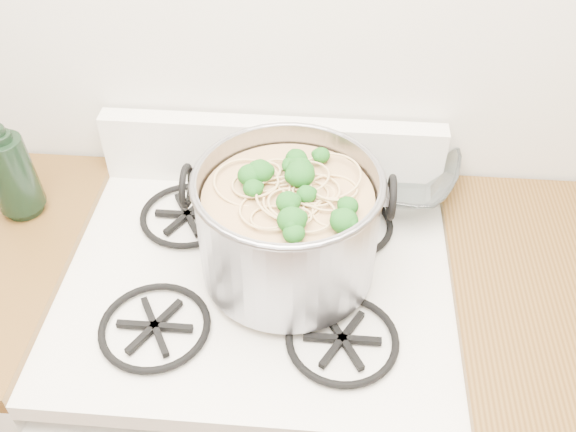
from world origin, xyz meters
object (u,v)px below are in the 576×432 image
(gas_range, at_px, (263,402))
(bottle, at_px, (8,163))
(spatula, at_px, (318,238))
(glass_bowl, at_px, (393,180))
(stock_pot, at_px, (288,226))

(gas_range, bearing_deg, bottle, 165.68)
(spatula, distance_m, glass_bowl, 0.25)
(bottle, bearing_deg, spatula, 10.01)
(glass_bowl, distance_m, bottle, 0.81)
(stock_pot, distance_m, glass_bowl, 0.35)
(stock_pot, distance_m, spatula, 0.13)
(glass_bowl, relative_size, bottle, 0.43)
(stock_pot, xyz_separation_m, glass_bowl, (0.21, 0.27, -0.09))
(spatula, xyz_separation_m, glass_bowl, (0.16, 0.20, 0.00))
(spatula, height_order, glass_bowl, glass_bowl)
(glass_bowl, height_order, bottle, bottle)
(spatula, relative_size, bottle, 1.21)
(gas_range, distance_m, bottle, 0.81)
(gas_range, distance_m, spatula, 0.52)
(spatula, xyz_separation_m, bottle, (-0.63, 0.05, 0.11))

